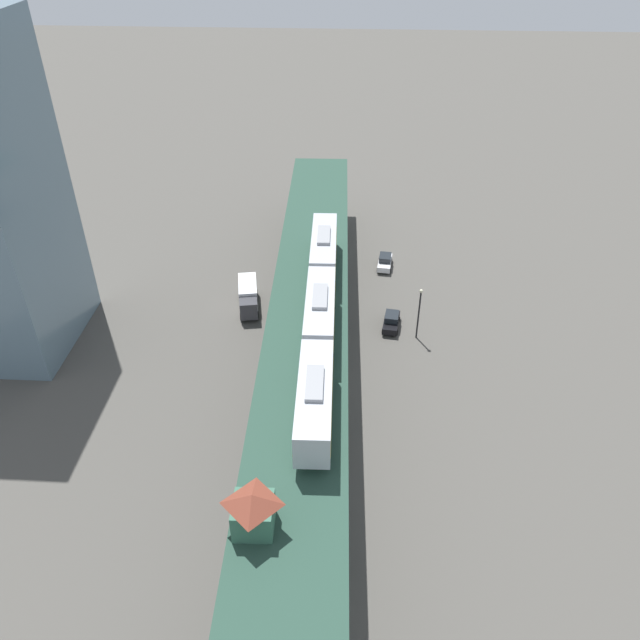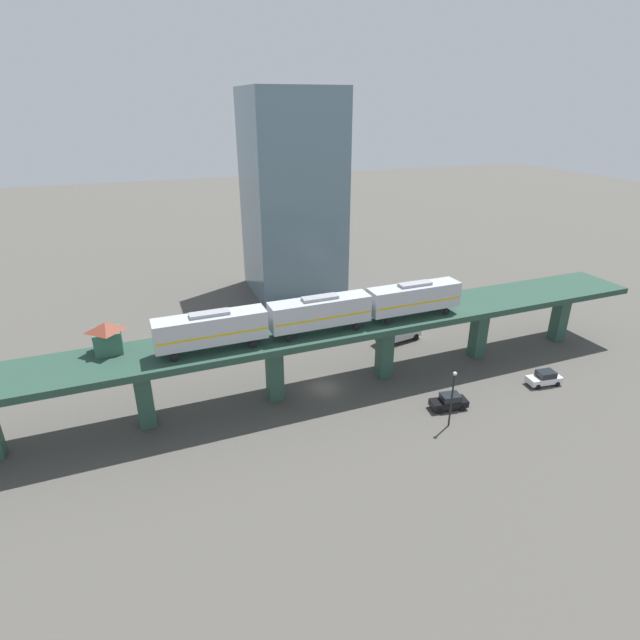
{
  "view_description": "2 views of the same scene",
  "coord_description": "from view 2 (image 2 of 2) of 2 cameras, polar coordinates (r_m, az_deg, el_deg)",
  "views": [
    {
      "loc": [
        -4.35,
        51.12,
        45.84
      ],
      "look_at": [
        -1.43,
        1.13,
        10.21
      ],
      "focal_mm": 35.0,
      "sensor_mm": 36.0,
      "label": 1
    },
    {
      "loc": [
        -51.28,
        19.7,
        33.47
      ],
      "look_at": [
        -1.43,
        1.13,
        10.21
      ],
      "focal_mm": 28.0,
      "sensor_mm": 36.0,
      "label": 2
    }
  ],
  "objects": [
    {
      "name": "ground_plane",
      "position": [
        64.33,
        0.5,
        -7.74
      ],
      "size": [
        400.0,
        400.0,
        0.0
      ],
      "primitive_type": "plane",
      "color": "#4C4944"
    },
    {
      "name": "elevated_viaduct",
      "position": [
        60.86,
        0.7,
        -1.71
      ],
      "size": [
        10.63,
        92.18,
        8.71
      ],
      "color": "#244135",
      "rests_on": "ground"
    },
    {
      "name": "subway_train",
      "position": [
        57.65,
        0.0,
        0.95
      ],
      "size": [
        3.74,
        37.26,
        4.45
      ],
      "color": "#ADB2BA",
      "rests_on": "elevated_viaduct"
    },
    {
      "name": "signal_hut",
      "position": [
        58.02,
        -23.16,
        -1.72
      ],
      "size": [
        3.3,
        3.3,
        3.4
      ],
      "color": "#33604C",
      "rests_on": "elevated_viaduct"
    },
    {
      "name": "street_car_black",
      "position": [
        61.8,
        14.54,
        -9.0
      ],
      "size": [
        2.42,
        4.61,
        1.89
      ],
      "color": "black",
      "rests_on": "ground"
    },
    {
      "name": "street_car_white",
      "position": [
        70.75,
        24.27,
        -6.06
      ],
      "size": [
        2.33,
        4.57,
        1.89
      ],
      "color": "silver",
      "rests_on": "ground"
    },
    {
      "name": "delivery_truck",
      "position": [
        76.57,
        9.06,
        -1.16
      ],
      "size": [
        3.47,
        7.48,
        3.2
      ],
      "color": "#333338",
      "rests_on": "ground"
    },
    {
      "name": "street_lamp",
      "position": [
        57.09,
        14.88,
        -8.23
      ],
      "size": [
        0.44,
        0.44,
        6.94
      ],
      "color": "black",
      "rests_on": "ground"
    },
    {
      "name": "office_tower",
      "position": [
        93.36,
        -3.18,
        14.05
      ],
      "size": [
        16.0,
        16.0,
        36.0
      ],
      "color": "slate",
      "rests_on": "ground"
    }
  ]
}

